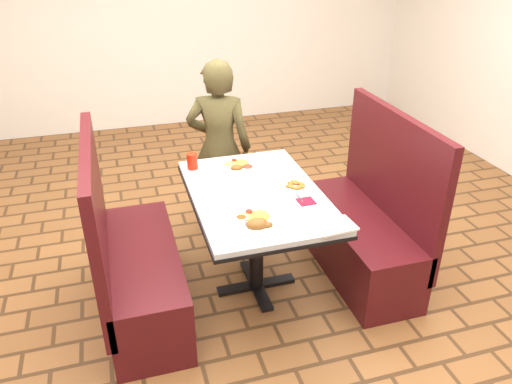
{
  "coord_description": "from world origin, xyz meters",
  "views": [
    {
      "loc": [
        -0.79,
        -2.66,
        2.22
      ],
      "look_at": [
        0.0,
        0.0,
        0.75
      ],
      "focal_mm": 35.0,
      "sensor_mm": 36.0,
      "label": 1
    }
  ],
  "objects_px": {
    "red_tumbler": "(192,161)",
    "diner_person": "(219,148)",
    "booth_bench_right": "(364,229)",
    "plantain_plate": "(296,186)",
    "near_dinner_plate": "(256,219)",
    "far_dinner_plate": "(239,164)",
    "booth_bench_left": "(135,268)",
    "dining_table": "(256,205)"
  },
  "relations": [
    {
      "from": "dining_table",
      "to": "near_dinner_plate",
      "type": "relative_size",
      "value": 4.23
    },
    {
      "from": "booth_bench_right",
      "to": "near_dinner_plate",
      "type": "relative_size",
      "value": 4.18
    },
    {
      "from": "dining_table",
      "to": "near_dinner_plate",
      "type": "height_order",
      "value": "near_dinner_plate"
    },
    {
      "from": "near_dinner_plate",
      "to": "booth_bench_left",
      "type": "bearing_deg",
      "value": 152.22
    },
    {
      "from": "booth_bench_left",
      "to": "near_dinner_plate",
      "type": "height_order",
      "value": "booth_bench_left"
    },
    {
      "from": "dining_table",
      "to": "red_tumbler",
      "type": "height_order",
      "value": "red_tumbler"
    },
    {
      "from": "red_tumbler",
      "to": "booth_bench_right",
      "type": "bearing_deg",
      "value": -22.42
    },
    {
      "from": "booth_bench_left",
      "to": "far_dinner_plate",
      "type": "relative_size",
      "value": 4.8
    },
    {
      "from": "diner_person",
      "to": "near_dinner_plate",
      "type": "distance_m",
      "value": 1.26
    },
    {
      "from": "booth_bench_right",
      "to": "plantain_plate",
      "type": "bearing_deg",
      "value": -177.84
    },
    {
      "from": "dining_table",
      "to": "booth_bench_left",
      "type": "xyz_separation_m",
      "value": [
        -0.8,
        0.0,
        -0.32
      ]
    },
    {
      "from": "plantain_plate",
      "to": "diner_person",
      "type": "bearing_deg",
      "value": 107.92
    },
    {
      "from": "booth_bench_right",
      "to": "plantain_plate",
      "type": "relative_size",
      "value": 6.23
    },
    {
      "from": "booth_bench_left",
      "to": "red_tumbler",
      "type": "height_order",
      "value": "booth_bench_left"
    },
    {
      "from": "dining_table",
      "to": "red_tumbler",
      "type": "distance_m",
      "value": 0.58
    },
    {
      "from": "red_tumbler",
      "to": "diner_person",
      "type": "bearing_deg",
      "value": 56.43
    },
    {
      "from": "booth_bench_left",
      "to": "dining_table",
      "type": "bearing_deg",
      "value": 0.0
    },
    {
      "from": "booth_bench_right",
      "to": "near_dinner_plate",
      "type": "xyz_separation_m",
      "value": [
        -0.91,
        -0.36,
        0.45
      ]
    },
    {
      "from": "dining_table",
      "to": "diner_person",
      "type": "xyz_separation_m",
      "value": [
        -0.03,
        0.89,
        0.04
      ]
    },
    {
      "from": "dining_table",
      "to": "booth_bench_right",
      "type": "height_order",
      "value": "booth_bench_right"
    },
    {
      "from": "far_dinner_plate",
      "to": "plantain_plate",
      "type": "distance_m",
      "value": 0.49
    },
    {
      "from": "diner_person",
      "to": "near_dinner_plate",
      "type": "height_order",
      "value": "diner_person"
    },
    {
      "from": "booth_bench_left",
      "to": "red_tumbler",
      "type": "bearing_deg",
      "value": 44.03
    },
    {
      "from": "booth_bench_left",
      "to": "diner_person",
      "type": "distance_m",
      "value": 1.23
    },
    {
      "from": "booth_bench_right",
      "to": "far_dinner_plate",
      "type": "bearing_deg",
      "value": 154.32
    },
    {
      "from": "booth_bench_left",
      "to": "diner_person",
      "type": "xyz_separation_m",
      "value": [
        0.76,
        0.89,
        0.37
      ]
    },
    {
      "from": "booth_bench_right",
      "to": "diner_person",
      "type": "xyz_separation_m",
      "value": [
        -0.83,
        0.89,
        0.37
      ]
    },
    {
      "from": "dining_table",
      "to": "far_dinner_plate",
      "type": "bearing_deg",
      "value": 91.25
    },
    {
      "from": "near_dinner_plate",
      "to": "plantain_plate",
      "type": "distance_m",
      "value": 0.51
    },
    {
      "from": "far_dinner_plate",
      "to": "plantain_plate",
      "type": "xyz_separation_m",
      "value": [
        0.27,
        -0.41,
        -0.01
      ]
    },
    {
      "from": "dining_table",
      "to": "diner_person",
      "type": "height_order",
      "value": "diner_person"
    },
    {
      "from": "booth_bench_left",
      "to": "diner_person",
      "type": "relative_size",
      "value": 0.86
    },
    {
      "from": "near_dinner_plate",
      "to": "diner_person",
      "type": "bearing_deg",
      "value": 86.52
    },
    {
      "from": "near_dinner_plate",
      "to": "far_dinner_plate",
      "type": "xyz_separation_m",
      "value": [
        0.1,
        0.75,
        -0.01
      ]
    },
    {
      "from": "near_dinner_plate",
      "to": "dining_table",
      "type": "bearing_deg",
      "value": 73.01
    },
    {
      "from": "near_dinner_plate",
      "to": "red_tumbler",
      "type": "bearing_deg",
      "value": 104.29
    },
    {
      "from": "far_dinner_plate",
      "to": "red_tumbler",
      "type": "distance_m",
      "value": 0.32
    },
    {
      "from": "diner_person",
      "to": "near_dinner_plate",
      "type": "relative_size",
      "value": 4.87
    },
    {
      "from": "near_dinner_plate",
      "to": "plantain_plate",
      "type": "xyz_separation_m",
      "value": [
        0.37,
        0.34,
        -0.02
      ]
    },
    {
      "from": "booth_bench_right",
      "to": "dining_table",
      "type": "bearing_deg",
      "value": 180.0
    },
    {
      "from": "far_dinner_plate",
      "to": "plantain_plate",
      "type": "relative_size",
      "value": 1.3
    },
    {
      "from": "booth_bench_right",
      "to": "near_dinner_plate",
      "type": "height_order",
      "value": "booth_bench_right"
    }
  ]
}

